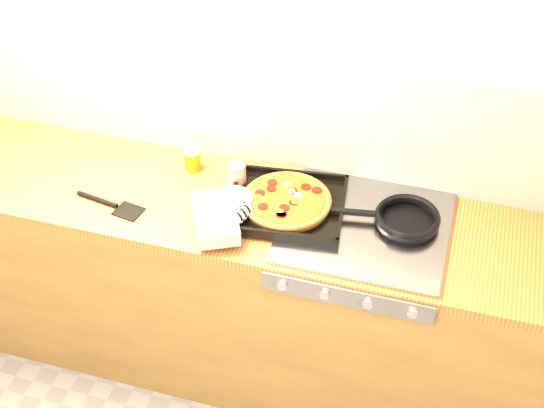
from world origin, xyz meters
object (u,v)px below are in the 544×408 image
(juice_glass, at_px, (192,158))
(frying_pan, at_px, (406,219))
(pizza_on_tray, at_px, (267,205))
(tomato_can, at_px, (237,176))

(juice_glass, bearing_deg, frying_pan, -6.77)
(pizza_on_tray, distance_m, juice_glass, 0.41)
(tomato_can, xyz_separation_m, juice_glass, (-0.21, 0.05, 0.01))
(frying_pan, distance_m, juice_glass, 0.88)
(frying_pan, height_order, juice_glass, juice_glass)
(tomato_can, bearing_deg, frying_pan, -4.25)
(frying_pan, xyz_separation_m, juice_glass, (-0.87, 0.10, 0.02))
(frying_pan, height_order, tomato_can, tomato_can)
(pizza_on_tray, relative_size, frying_pan, 1.40)
(pizza_on_tray, height_order, tomato_can, tomato_can)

